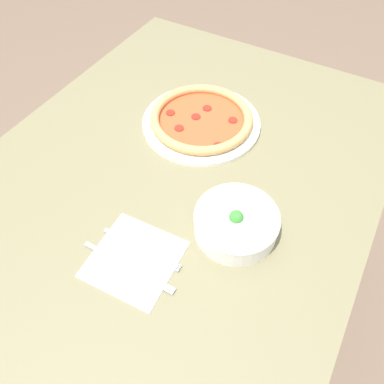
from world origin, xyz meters
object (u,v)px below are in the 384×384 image
bowl (236,222)px  fork (140,248)px  pizza (201,120)px  knife (124,264)px

bowl → fork: bearing=-47.0°
fork → pizza: bearing=100.8°
knife → fork: bearing=80.9°
bowl → knife: bowl is taller
pizza → fork: size_ratio=1.71×
bowl → knife: 0.26m
bowl → pizza: bearing=-139.2°
bowl → fork: bowl is taller
knife → pizza: bearing=98.8°
bowl → fork: 0.22m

